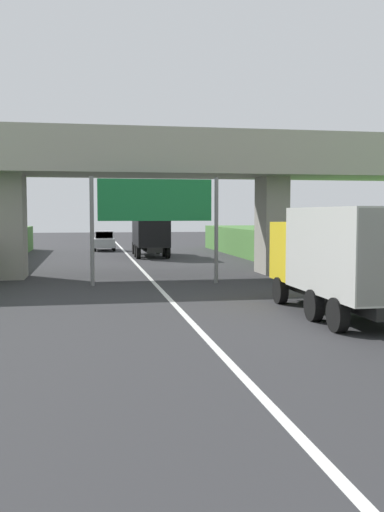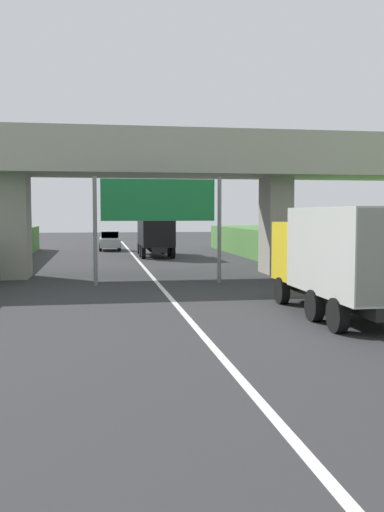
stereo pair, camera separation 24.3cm
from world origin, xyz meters
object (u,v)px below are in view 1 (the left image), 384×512
object	(u,v)px
overhead_highway_sign	(155,206)
truck_black	(150,231)
car_silver	(104,241)
truck_yellow	(340,256)

from	to	relation	value
overhead_highway_sign	truck_black	world-z (taller)	overhead_highway_sign
truck_black	car_silver	size ratio (longest dim) A/B	1.78
truck_black	truck_yellow	size ratio (longest dim) A/B	1.00
truck_black	truck_yellow	xyz separation A→B (m)	(3.21, -26.54, 0.00)
truck_black	truck_yellow	bearing A→B (deg)	-83.11
overhead_highway_sign	truck_yellow	bearing A→B (deg)	-62.64
truck_black	truck_yellow	distance (m)	26.74
overhead_highway_sign	truck_black	xyz separation A→B (m)	(1.55, 17.34, -1.65)
overhead_highway_sign	car_silver	size ratio (longest dim) A/B	1.43
truck_black	car_silver	distance (m)	8.33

